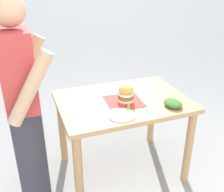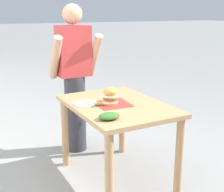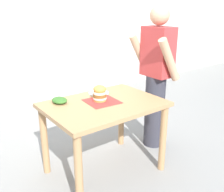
% 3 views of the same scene
% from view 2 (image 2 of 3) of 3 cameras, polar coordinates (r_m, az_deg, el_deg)
% --- Properties ---
extents(ground_plane, '(80.00, 80.00, 0.00)m').
position_cam_2_polar(ground_plane, '(3.22, 0.86, -14.74)').
color(ground_plane, gray).
extents(patio_table, '(0.81, 1.13, 0.78)m').
position_cam_2_polar(patio_table, '(2.95, 0.91, -3.81)').
color(patio_table, tan).
rests_on(patio_table, ground).
extents(serving_paper, '(0.33, 0.33, 0.00)m').
position_cam_2_polar(serving_paper, '(2.90, 0.15, -1.46)').
color(serving_paper, red).
rests_on(serving_paper, patio_table).
extents(sandwich, '(0.14, 0.14, 0.19)m').
position_cam_2_polar(sandwich, '(2.86, -0.30, -0.00)').
color(sandwich, gold).
rests_on(sandwich, serving_paper).
extents(pickle_spear, '(0.09, 0.06, 0.02)m').
position_cam_2_polar(pickle_spear, '(2.85, -2.24, -1.47)').
color(pickle_spear, '#8EA83D').
rests_on(pickle_spear, serving_paper).
extents(side_plate_with_forks, '(0.22, 0.22, 0.02)m').
position_cam_2_polar(side_plate_with_forks, '(2.90, -4.86, -1.39)').
color(side_plate_with_forks, white).
rests_on(side_plate_with_forks, patio_table).
extents(side_salad, '(0.18, 0.14, 0.05)m').
position_cam_2_polar(side_salad, '(2.49, -0.52, -3.67)').
color(side_salad, '#386B28').
rests_on(side_salad, patio_table).
extents(diner_across_table, '(0.55, 0.35, 1.69)m').
position_cam_2_polar(diner_across_table, '(3.57, -6.88, 3.44)').
color(diner_across_table, '#33333D').
rests_on(diner_across_table, ground).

